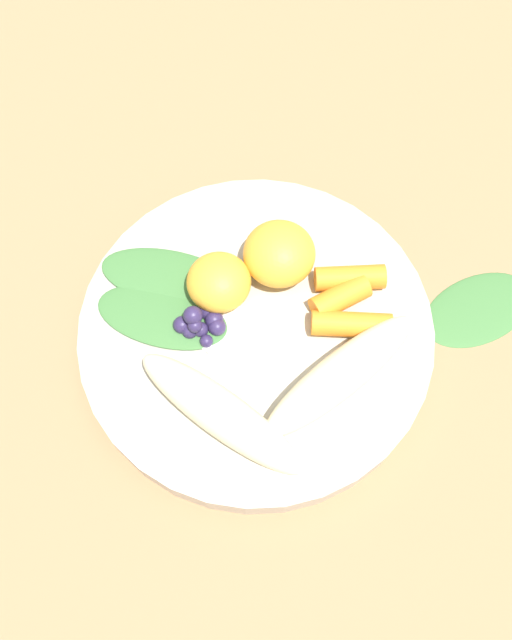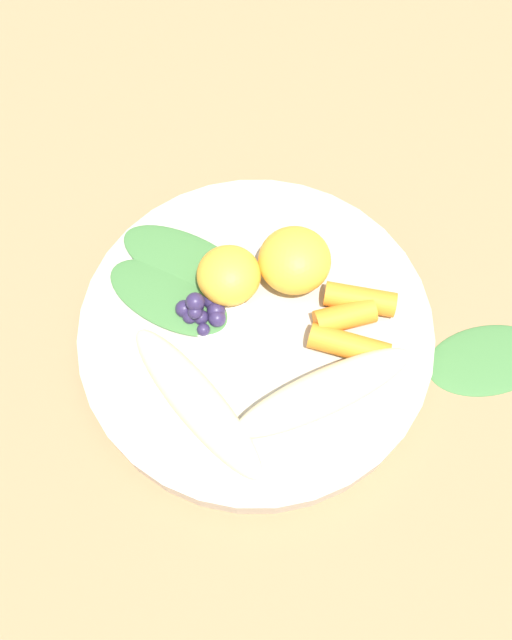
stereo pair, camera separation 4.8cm
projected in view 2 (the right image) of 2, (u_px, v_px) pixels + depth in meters
name	position (u px, v px, depth m)	size (l,w,h in m)	color
ground_plane	(256.00, 339.00, 0.52)	(2.40, 2.40, 0.00)	#99704C
bowl	(256.00, 333.00, 0.51)	(0.27, 0.27, 0.03)	#B2AD9E
banana_peeled_left	(324.00, 392.00, 0.46)	(0.14, 0.03, 0.03)	beige
banana_peeled_right	(197.00, 401.00, 0.45)	(0.14, 0.03, 0.03)	beige
orange_segment_near	(229.00, 275.00, 0.49)	(0.05, 0.05, 0.04)	#F4A833
orange_segment_far	(295.00, 260.00, 0.49)	(0.06, 0.06, 0.04)	#F4A833
carrot_front	(349.00, 345.00, 0.48)	(0.02, 0.02, 0.06)	orange
carrot_mid_left	(345.00, 317.00, 0.49)	(0.02, 0.02, 0.05)	orange
carrot_mid_right	(360.00, 299.00, 0.49)	(0.02, 0.02, 0.05)	orange
blueberry_pile	(203.00, 310.00, 0.49)	(0.04, 0.04, 0.03)	#2D234C
coconut_shred_patch	(222.00, 326.00, 0.49)	(0.05, 0.05, 0.00)	white
kale_leaf_left	(186.00, 261.00, 0.51)	(0.11, 0.05, 0.01)	#3D7038
kale_leaf_right	(169.00, 297.00, 0.50)	(0.10, 0.05, 0.01)	#3D7038
kale_leaf_stray	(488.00, 355.00, 0.51)	(0.10, 0.06, 0.01)	#3D7038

